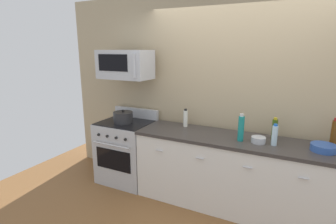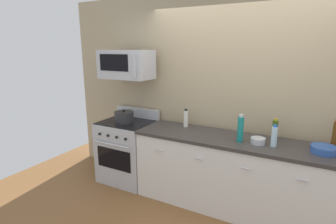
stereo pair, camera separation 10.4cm
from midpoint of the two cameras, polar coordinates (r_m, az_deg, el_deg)
The scene contains 13 objects.
ground_plane at distance 3.66m, azimuth 11.79°, elevation -19.18°, with size 6.52×6.52×0.00m, color brown.
back_wall at distance 3.54m, azimuth 14.56°, elevation 3.15°, with size 5.43×0.10×2.70m, color tan.
counter_unit at distance 3.44m, azimuth 12.16°, elevation -12.72°, with size 2.34×0.66×0.92m.
range_oven at distance 4.05m, azimuth -9.71°, elevation -8.29°, with size 0.76×0.69×1.07m.
microwave at distance 3.80m, azimuth -10.08°, elevation 10.15°, with size 0.74×0.44×0.40m.
bottle_sparkling_teal at distance 3.13m, azimuth 14.68°, elevation -3.41°, with size 0.07×0.07×0.32m.
bottle_water_clear at distance 3.12m, azimuth 21.30°, elevation -4.73°, with size 0.06×0.06×0.25m.
bottle_olive_oil at distance 3.31m, azimuth 21.32°, elevation -3.50°, with size 0.06×0.06×0.27m.
bottle_vinegar_white at distance 3.60m, azimuth 3.00°, elevation -1.35°, with size 0.06×0.06×0.25m.
bottle_wine_amber at distance 3.36m, azimuth 31.72°, elevation -3.92°, with size 0.07×0.07×0.32m.
bowl_blue_mixing at distance 3.19m, azimuth 29.92°, elevation -6.71°, with size 0.25×0.25×0.07m.
bowl_steel_prep at distance 3.16m, azimuth 18.17°, elevation -5.74°, with size 0.16×0.16×0.07m.
stockpot at distance 3.84m, azimuth -10.49°, elevation -1.15°, with size 0.28×0.28×0.19m.
Camera 1 is at (0.66, -3.03, 1.97)m, focal length 28.03 mm.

